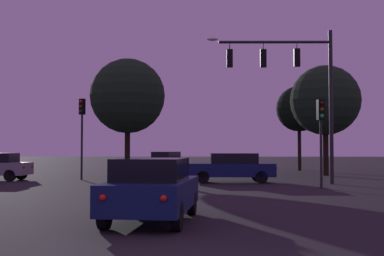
# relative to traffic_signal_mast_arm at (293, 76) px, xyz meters

# --- Properties ---
(ground_plane) EXTENTS (168.00, 168.00, 0.00)m
(ground_plane) POSITION_rel_traffic_signal_mast_arm_xyz_m (-5.13, 6.07, -5.37)
(ground_plane) COLOR black
(ground_plane) RESTS_ON ground
(traffic_signal_mast_arm) EXTENTS (6.29, 0.47, 7.69)m
(traffic_signal_mast_arm) POSITION_rel_traffic_signal_mast_arm_xyz_m (0.00, 0.00, 0.00)
(traffic_signal_mast_arm) COLOR #232326
(traffic_signal_mast_arm) RESTS_ON ground
(traffic_light_corner_left) EXTENTS (0.36, 0.38, 4.60)m
(traffic_light_corner_left) POSITION_rel_traffic_signal_mast_arm_xyz_m (-11.42, 3.14, -2.13)
(traffic_light_corner_left) COLOR #232326
(traffic_light_corner_left) RESTS_ON ground
(traffic_light_corner_right) EXTENTS (0.35, 0.38, 3.93)m
(traffic_light_corner_right) POSITION_rel_traffic_signal_mast_arm_xyz_m (0.72, -2.86, -2.58)
(traffic_light_corner_right) COLOR #232326
(traffic_light_corner_right) RESTS_ON ground
(car_nearside_lane) EXTENTS (2.13, 4.26, 1.52)m
(car_nearside_lane) POSITION_rel_traffic_signal_mast_arm_xyz_m (-5.63, -13.20, -4.58)
(car_nearside_lane) COLOR #0F1947
(car_nearside_lane) RESTS_ON ground
(car_crossing_left) EXTENTS (4.58, 1.89, 1.52)m
(car_crossing_left) POSITION_rel_traffic_signal_mast_arm_xyz_m (-3.05, 1.00, -4.58)
(car_crossing_left) COLOR #0F1947
(car_crossing_left) RESTS_ON ground
(car_far_lane) EXTENTS (3.20, 4.87, 1.52)m
(car_far_lane) POSITION_rel_traffic_signal_mast_arm_xyz_m (-7.66, 15.38, -4.58)
(car_far_lane) COLOR black
(car_far_lane) RESTS_ON ground
(tree_behind_sign) EXTENTS (3.70, 3.70, 6.85)m
(tree_behind_sign) POSITION_rel_traffic_signal_mast_arm_xyz_m (3.14, 15.80, -0.39)
(tree_behind_sign) COLOR black
(tree_behind_sign) RESTS_ON ground
(tree_left_far) EXTENTS (4.58, 4.58, 7.23)m
(tree_left_far) POSITION_rel_traffic_signal_mast_arm_xyz_m (3.43, 7.99, -0.45)
(tree_left_far) COLOR black
(tree_left_far) RESTS_ON ground
(tree_center_horizon) EXTENTS (4.60, 4.60, 7.31)m
(tree_center_horizon) POSITION_rel_traffic_signal_mast_arm_xyz_m (-9.21, 5.59, -0.38)
(tree_center_horizon) COLOR black
(tree_center_horizon) RESTS_ON ground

